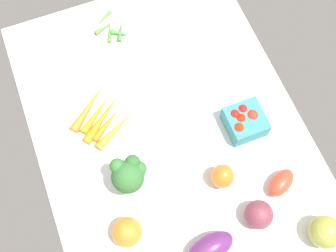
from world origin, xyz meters
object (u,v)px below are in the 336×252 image
(roma_tomato, at_px, (281,183))
(bell_pepper_orange, at_px, (223,176))
(eggplant, at_px, (211,248))
(okra_pile, at_px, (112,28))
(broccoli_head, at_px, (129,175))
(heirloom_tomato_orange, at_px, (127,232))
(carrot_bunch, at_px, (102,117))
(heirloom_tomato_green, at_px, (325,232))
(berry_basket, at_px, (245,121))
(red_onion_center, at_px, (259,215))

(roma_tomato, bearing_deg, bell_pepper_orange, -54.97)
(eggplant, xyz_separation_m, okra_pile, (0.75, 0.02, -0.03))
(broccoli_head, height_order, heirloom_tomato_orange, broccoli_head)
(carrot_bunch, distance_m, roma_tomato, 0.54)
(broccoli_head, xyz_separation_m, heirloom_tomato_green, (-0.31, -0.42, -0.04))
(berry_basket, distance_m, roma_tomato, 0.20)
(okra_pile, bearing_deg, heirloom_tomato_green, -159.24)
(berry_basket, bearing_deg, bell_pepper_orange, 135.24)
(berry_basket, xyz_separation_m, red_onion_center, (-0.26, 0.08, 0.00))
(berry_basket, xyz_separation_m, broccoli_head, (-0.05, 0.36, 0.05))
(berry_basket, bearing_deg, heirloom_tomato_orange, 112.84)
(broccoli_head, xyz_separation_m, okra_pile, (0.50, -0.11, -0.08))
(roma_tomato, bearing_deg, eggplant, -9.21)
(eggplant, height_order, heirloom_tomato_green, heirloom_tomato_green)
(bell_pepper_orange, height_order, carrot_bunch, bell_pepper_orange)
(red_onion_center, relative_size, bell_pepper_orange, 0.94)
(bell_pepper_orange, bearing_deg, berry_basket, -44.76)
(bell_pepper_orange, relative_size, heirloom_tomato_green, 0.95)
(roma_tomato, bearing_deg, okra_pile, -96.70)
(broccoli_head, height_order, heirloom_tomato_green, broccoli_head)
(berry_basket, xyz_separation_m, bell_pepper_orange, (-0.13, 0.13, 0.01))
(berry_basket, relative_size, broccoli_head, 0.82)
(broccoli_head, bearing_deg, heirloom_tomato_orange, 157.97)
(berry_basket, distance_m, okra_pile, 0.52)
(red_onion_center, relative_size, eggplant, 0.60)
(broccoli_head, relative_size, heirloom_tomato_green, 1.50)
(broccoli_head, relative_size, okra_pile, 0.99)
(red_onion_center, relative_size, broccoli_head, 0.60)
(eggplant, height_order, carrot_bunch, eggplant)
(broccoli_head, distance_m, roma_tomato, 0.42)
(okra_pile, bearing_deg, berry_basket, -151.27)
(berry_basket, xyz_separation_m, roma_tomato, (-0.20, -0.02, -0.01))
(heirloom_tomato_green, height_order, okra_pile, heirloom_tomato_green)
(red_onion_center, distance_m, carrot_bunch, 0.52)
(heirloom_tomato_green, bearing_deg, carrot_bunch, 39.67)
(broccoli_head, distance_m, heirloom_tomato_orange, 0.15)
(carrot_bunch, bearing_deg, eggplant, -162.01)
(red_onion_center, relative_size, heirloom_tomato_orange, 0.97)
(heirloom_tomato_green, bearing_deg, berry_basket, 9.24)
(roma_tomato, bearing_deg, broccoli_head, -50.83)
(heirloom_tomato_green, bearing_deg, bell_pepper_orange, 38.85)
(eggplant, xyz_separation_m, heirloom_tomato_green, (-0.07, -0.29, 0.01))
(red_onion_center, height_order, carrot_bunch, red_onion_center)
(red_onion_center, xyz_separation_m, carrot_bunch, (0.43, 0.30, -0.02))
(bell_pepper_orange, distance_m, heirloom_tomato_green, 0.30)
(broccoli_head, distance_m, carrot_bunch, 0.23)
(broccoli_head, height_order, okra_pile, broccoli_head)
(carrot_bunch, bearing_deg, heirloom_tomato_green, -140.33)
(heirloom_tomato_green, relative_size, heirloom_tomato_orange, 1.08)
(okra_pile, bearing_deg, bell_pepper_orange, -168.05)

